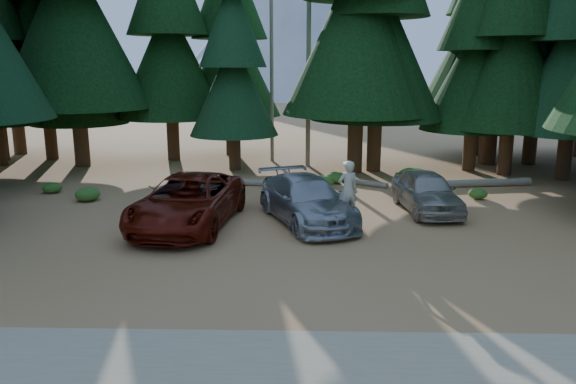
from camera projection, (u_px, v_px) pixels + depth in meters
name	position (u px, v px, depth m)	size (l,w,h in m)	color
ground	(284.00, 255.00, 16.27)	(160.00, 160.00, 0.00)	#A57A46
gravel_strip	(273.00, 377.00, 9.94)	(26.00, 3.50, 0.01)	tan
forest_belt_north	(293.00, 164.00, 30.88)	(36.00, 7.00, 22.00)	black
snag_front	(309.00, 52.00, 29.03)	(0.24, 0.24, 12.00)	slate
snag_back	(272.00, 71.00, 30.76)	(0.20, 0.20, 10.00)	slate
mountain_peak	(286.00, 21.00, 99.43)	(48.00, 50.00, 28.00)	#94989C
red_pickup	(188.00, 201.00, 19.00)	(2.86, 6.19, 1.72)	#601208
silver_minivan_center	(306.00, 200.00, 19.48)	(2.21, 5.42, 1.57)	#A0A2A8
silver_minivan_right	(426.00, 191.00, 20.91)	(1.79, 4.45, 1.52)	#A59F93
frisbee_player	(348.00, 190.00, 18.66)	(0.84, 0.71, 1.95)	beige
log_left	(246.00, 182.00, 25.45)	(0.28, 0.28, 3.97)	slate
log_mid	(357.00, 182.00, 25.65)	(0.25, 0.25, 3.04)	slate
log_right	(473.00, 183.00, 25.15)	(0.35, 0.35, 5.42)	slate
shrub_far_left	(88.00, 194.00, 22.59)	(0.99, 0.99, 0.54)	#2E681F
shrub_left	(206.00, 180.00, 25.54)	(0.86, 0.86, 0.47)	#2E681F
shrub_center_left	(322.00, 182.00, 24.70)	(1.08, 1.08, 0.59)	#2E681F
shrub_center_right	(336.00, 178.00, 25.90)	(0.96, 0.96, 0.53)	#2E681F
shrub_right	(408.00, 179.00, 25.80)	(0.87, 0.87, 0.48)	#2E681F
shrub_far_right	(413.00, 177.00, 25.42)	(1.46, 1.46, 0.81)	#2E681F
shrub_edge_west	(52.00, 188.00, 23.99)	(0.80, 0.80, 0.44)	#2E681F
shrub_edge_east	(478.00, 194.00, 22.95)	(0.78, 0.78, 0.43)	#2E681F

